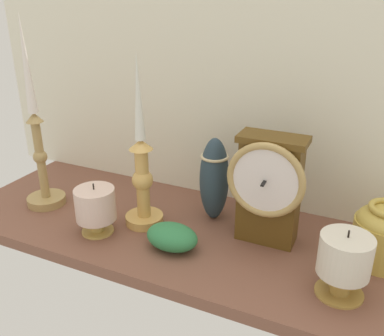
{
  "coord_description": "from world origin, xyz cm",
  "views": [
    {
      "loc": [
        33.4,
        -67.94,
        46.28
      ],
      "look_at": [
        1.51,
        0.0,
        14.0
      ],
      "focal_mm": 39.88,
      "sensor_mm": 36.0,
      "label": 1
    }
  ],
  "objects": [
    {
      "name": "mantel_clock",
      "position": [
        15.95,
        3.03,
        11.52
      ],
      "size": [
        14.52,
        9.08,
        21.46
      ],
      "color": "#573B14",
      "rests_on": "ground_plane"
    },
    {
      "name": "pillar_candle_near_clock",
      "position": [
        -15.77,
        -8.42,
        5.57
      ],
      "size": [
        8.03,
        8.03,
        10.78
      ],
      "color": "tan",
      "rests_on": "ground_plane"
    },
    {
      "name": "candlestick_tall_center",
      "position": [
        -33.83,
        -3.39,
        13.55
      ],
      "size": [
        8.57,
        8.57,
        41.85
      ],
      "color": "tan",
      "rests_on": "ground_plane"
    },
    {
      "name": "back_wall",
      "position": [
        0.0,
        18.5,
        32.5
      ],
      "size": [
        120.0,
        2.0,
        65.0
      ],
      "primitive_type": "cube",
      "color": "silver",
      "rests_on": "ground_plane"
    },
    {
      "name": "ivy_sprig",
      "position": [
        0.72,
        -7.22,
        2.47
      ],
      "size": [
        10.22,
        7.15,
        4.95
      ],
      "color": "#307B46",
      "rests_on": "ground_plane"
    },
    {
      "name": "candlestick_tall_left",
      "position": [
        -8.98,
        -1.29,
        11.22
      ],
      "size": [
        7.95,
        7.95,
        35.64
      ],
      "color": "tan",
      "rests_on": "ground_plane"
    },
    {
      "name": "pillar_candle_front",
      "position": [
        31.39,
        -7.3,
        6.29
      ],
      "size": [
        8.33,
        8.33,
        11.93
      ],
      "color": "#AE8940",
      "rests_on": "ground_plane"
    },
    {
      "name": "tall_ceramic_vase",
      "position": [
        3.36,
        6.95,
        9.22
      ],
      "size": [
        6.14,
        6.14,
        18.15
      ],
      "color": "#283B47",
      "rests_on": "ground_plane"
    },
    {
      "name": "ground_plane",
      "position": [
        0.0,
        0.0,
        -1.2
      ],
      "size": [
        100.0,
        36.0,
        2.4
      ],
      "primitive_type": "cube",
      "color": "brown"
    }
  ]
}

